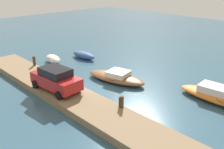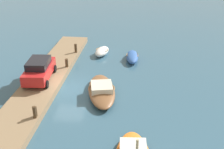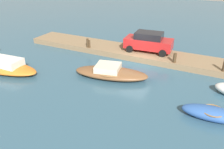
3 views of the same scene
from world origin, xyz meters
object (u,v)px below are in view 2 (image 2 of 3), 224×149
(mooring_post_west, at_px, (76,48))
(mooring_post_mid_east, at_px, (36,111))
(mooring_post_mid_west, at_px, (67,63))
(motorboat_brown, at_px, (102,90))
(parked_car, at_px, (39,69))
(mooring_post_east, at_px, (34,112))
(rowboat_blue, at_px, (132,57))
(dinghy_white, at_px, (102,51))

(mooring_post_west, bearing_deg, mooring_post_mid_east, 0.00)
(mooring_post_mid_west, distance_m, mooring_post_mid_east, 8.17)
(mooring_post_west, height_order, mooring_post_mid_east, mooring_post_west)
(motorboat_brown, height_order, parked_car, parked_car)
(mooring_post_east, xyz_separation_m, parked_car, (-5.56, -1.59, 0.49))
(motorboat_brown, xyz_separation_m, mooring_post_east, (4.44, -3.83, 0.53))
(motorboat_brown, xyz_separation_m, rowboat_blue, (-7.43, 2.12, -0.04))
(dinghy_white, bearing_deg, mooring_post_mid_east, -0.62)
(dinghy_white, bearing_deg, mooring_post_mid_west, -18.69)
(mooring_post_mid_east, xyz_separation_m, mooring_post_east, (0.19, 0.00, 0.06))
(rowboat_blue, height_order, mooring_post_mid_west, mooring_post_mid_west)
(mooring_post_west, xyz_separation_m, parked_car, (6.51, -1.59, 0.46))
(rowboat_blue, height_order, parked_car, parked_car)
(mooring_post_mid_west, xyz_separation_m, mooring_post_mid_east, (8.17, 0.00, -0.03))
(rowboat_blue, distance_m, mooring_post_mid_west, 6.93)
(dinghy_white, height_order, mooring_post_mid_east, mooring_post_mid_east)
(mooring_post_west, bearing_deg, mooring_post_mid_west, 0.00)
(dinghy_white, bearing_deg, mooring_post_west, -60.00)
(motorboat_brown, bearing_deg, dinghy_white, 175.62)
(mooring_post_mid_east, bearing_deg, dinghy_white, 168.31)
(motorboat_brown, height_order, mooring_post_west, mooring_post_west)
(mooring_post_west, xyz_separation_m, mooring_post_mid_east, (11.89, 0.00, -0.10))
(mooring_post_mid_west, bearing_deg, mooring_post_east, 0.00)
(dinghy_white, xyz_separation_m, mooring_post_west, (0.91, -2.65, 0.58))
(mooring_post_mid_west, xyz_separation_m, mooring_post_east, (8.36, 0.00, 0.04))
(motorboat_brown, distance_m, mooring_post_mid_east, 5.74)
(rowboat_blue, xyz_separation_m, mooring_post_east, (11.86, -5.95, 0.57))
(dinghy_white, xyz_separation_m, mooring_post_mid_west, (4.63, -2.65, 0.51))
(mooring_post_mid_east, bearing_deg, mooring_post_mid_west, 180.00)
(rowboat_blue, xyz_separation_m, mooring_post_west, (-0.22, -5.95, 0.60))
(motorboat_brown, bearing_deg, mooring_post_mid_west, -147.91)
(motorboat_brown, relative_size, mooring_post_east, 6.95)
(dinghy_white, distance_m, mooring_post_east, 13.27)
(mooring_post_west, xyz_separation_m, mooring_post_east, (12.08, 0.00, -0.03))
(dinghy_white, distance_m, mooring_post_west, 2.86)
(dinghy_white, relative_size, mooring_post_mid_west, 3.54)
(rowboat_blue, relative_size, mooring_post_east, 3.98)
(mooring_post_mid_west, bearing_deg, parked_car, -29.59)
(mooring_post_west, distance_m, parked_car, 6.72)
(motorboat_brown, distance_m, mooring_post_east, 5.89)
(rowboat_blue, bearing_deg, parked_car, -53.82)
(rowboat_blue, height_order, dinghy_white, dinghy_white)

